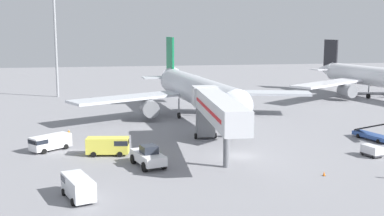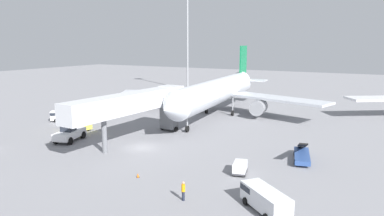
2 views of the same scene
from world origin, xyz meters
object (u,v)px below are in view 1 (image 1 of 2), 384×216
(airplane_at_gate, at_px, (195,91))
(airplane_background, at_px, (380,78))
(belt_loader_truck, at_px, (373,135))
(jet_bridge, at_px, (216,108))
(service_van_rear_right, at_px, (49,142))
(baggage_cart_far_left, at_px, (372,150))
(apron_light_mast, at_px, (54,7))
(service_van_rear_left, at_px, (109,145))
(ground_crew_worker_midground, at_px, (69,135))
(pushback_tug, at_px, (148,156))
(safety_cone_alpha, at_px, (324,174))
(service_van_near_left, at_px, (78,186))

(airplane_at_gate, relative_size, airplane_background, 1.00)
(belt_loader_truck, bearing_deg, jet_bridge, -172.56)
(service_van_rear_right, distance_m, baggage_cart_far_left, 40.74)
(apron_light_mast, bearing_deg, service_van_rear_left, -78.96)
(jet_bridge, distance_m, service_van_rear_left, 14.13)
(jet_bridge, xyz_separation_m, service_van_rear_right, (-20.90, 5.00, -4.58))
(baggage_cart_far_left, bearing_deg, service_van_rear_left, 168.57)
(airplane_at_gate, distance_m, airplane_background, 48.71)
(ground_crew_worker_midground, distance_m, apron_light_mast, 51.45)
(airplane_background, bearing_deg, service_van_rear_left, -146.56)
(jet_bridge, height_order, belt_loader_truck, jet_bridge)
(airplane_at_gate, xyz_separation_m, baggage_cart_far_left, (16.58, -29.45, -4.14))
(jet_bridge, bearing_deg, pushback_tug, -152.46)
(safety_cone_alpha, bearing_deg, service_van_rear_right, 150.95)
(airplane_at_gate, height_order, airplane_background, airplane_at_gate)
(pushback_tug, relative_size, baggage_cart_far_left, 2.19)
(ground_crew_worker_midground, height_order, airplane_background, airplane_background)
(baggage_cart_far_left, distance_m, apron_light_mast, 78.16)
(service_van_near_left, bearing_deg, airplane_at_gate, 64.44)
(pushback_tug, xyz_separation_m, service_van_near_left, (-7.42, -9.49, 0.03))
(jet_bridge, bearing_deg, belt_loader_truck, 7.44)
(airplane_at_gate, height_order, apron_light_mast, apron_light_mast)
(pushback_tug, relative_size, service_van_near_left, 1.13)
(belt_loader_truck, distance_m, airplane_background, 45.44)
(service_van_rear_right, bearing_deg, ground_crew_worker_midground, 66.38)
(airplane_at_gate, relative_size, apron_light_mast, 1.57)
(safety_cone_alpha, distance_m, airplane_background, 65.69)
(airplane_at_gate, relative_size, service_van_rear_right, 8.83)
(airplane_at_gate, distance_m, apron_light_mast, 44.85)
(pushback_tug, relative_size, apron_light_mast, 0.20)
(airplane_background, height_order, apron_light_mast, apron_light_mast)
(jet_bridge, distance_m, airplane_background, 63.07)
(baggage_cart_far_left, distance_m, airplane_background, 55.06)
(jet_bridge, distance_m, safety_cone_alpha, 15.87)
(airplane_at_gate, xyz_separation_m, pushback_tug, (-10.96, -28.94, -3.75))
(pushback_tug, height_order, belt_loader_truck, belt_loader_truck)
(baggage_cart_far_left, xyz_separation_m, airplane_background, (28.99, 46.65, 3.89))
(jet_bridge, bearing_deg, safety_cone_alpha, -51.87)
(safety_cone_alpha, relative_size, airplane_background, 0.01)
(pushback_tug, xyz_separation_m, belt_loader_truck, (32.52, 7.76, -0.41))
(safety_cone_alpha, bearing_deg, pushback_tug, 158.90)
(pushback_tug, distance_m, baggage_cart_far_left, 27.55)
(service_van_rear_left, xyz_separation_m, safety_cone_alpha, (22.55, -12.96, -1.03))
(pushback_tug, relative_size, belt_loader_truck, 0.92)
(service_van_rear_right, bearing_deg, safety_cone_alpha, -29.05)
(belt_loader_truck, xyz_separation_m, apron_light_mast, (-47.78, 54.12, 19.60))
(airplane_at_gate, distance_m, belt_loader_truck, 30.50)
(pushback_tug, xyz_separation_m, service_van_rear_left, (-4.35, 5.94, 0.11))
(jet_bridge, height_order, baggage_cart_far_left, jet_bridge)
(jet_bridge, height_order, pushback_tug, jet_bridge)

